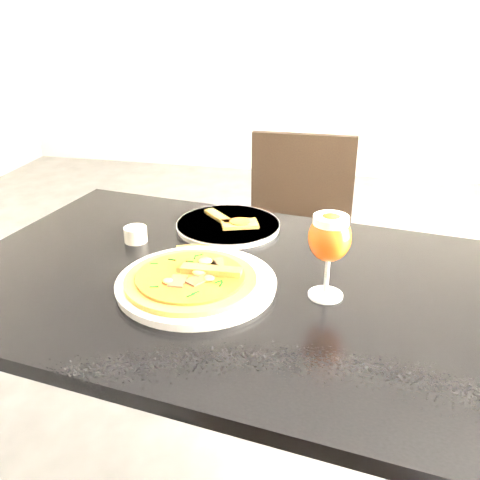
% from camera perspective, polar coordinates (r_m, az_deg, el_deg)
% --- Properties ---
extents(ground, '(6.00, 6.00, 0.00)m').
position_cam_1_polar(ground, '(1.79, 0.90, -22.20)').
color(ground, '#505052').
rests_on(ground, ground).
extents(dining_table, '(1.30, 0.96, 0.75)m').
position_cam_1_polar(dining_table, '(1.21, -1.54, -7.66)').
color(dining_table, black).
rests_on(dining_table, ground).
extents(chair_far, '(0.40, 0.40, 0.86)m').
position_cam_1_polar(chair_far, '(1.97, 6.01, -0.59)').
color(chair_far, black).
rests_on(chair_far, ground).
extents(plate_main, '(0.33, 0.33, 0.02)m').
position_cam_1_polar(plate_main, '(1.12, -4.67, -4.68)').
color(plate_main, white).
rests_on(plate_main, dining_table).
extents(pizza, '(0.27, 0.27, 0.03)m').
position_cam_1_polar(pizza, '(1.11, -5.22, -4.13)').
color(pizza, olive).
rests_on(pizza, plate_main).
extents(plate_second, '(0.33, 0.33, 0.01)m').
position_cam_1_polar(plate_second, '(1.40, -1.27, 1.54)').
color(plate_second, white).
rests_on(plate_second, dining_table).
extents(crust_scraps, '(0.17, 0.13, 0.01)m').
position_cam_1_polar(crust_scraps, '(1.40, -0.79, 2.02)').
color(crust_scraps, olive).
rests_on(crust_scraps, plate_second).
extents(loose_crust, '(0.10, 0.06, 0.01)m').
position_cam_1_polar(loose_crust, '(1.29, -4.58, -0.79)').
color(loose_crust, olive).
rests_on(loose_crust, dining_table).
extents(sauce_cup, '(0.06, 0.06, 0.04)m').
position_cam_1_polar(sauce_cup, '(1.35, -11.08, 0.66)').
color(sauce_cup, beige).
rests_on(sauce_cup, dining_table).
extents(beer_glass, '(0.09, 0.09, 0.18)m').
position_cam_1_polar(beer_glass, '(1.05, 9.55, 0.19)').
color(beer_glass, '#B8BEC2').
rests_on(beer_glass, dining_table).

